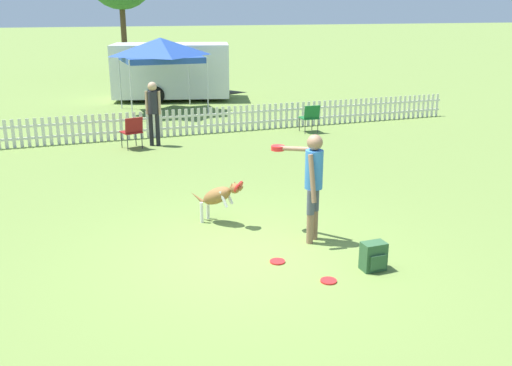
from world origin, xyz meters
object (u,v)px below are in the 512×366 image
at_px(leaping_dog, 219,196).
at_px(backpack_on_grass, 374,256).
at_px(frisbee_near_dog, 329,281).
at_px(spectator_standing, 153,107).
at_px(handler_person, 312,175).
at_px(frisbee_near_handler, 277,261).
at_px(folding_chair_blue_left, 132,130).
at_px(folding_chair_center, 310,116).
at_px(equipment_trailer, 172,70).
at_px(canopy_tent_main, 161,50).

relative_size(leaping_dog, backpack_on_grass, 2.11).
relative_size(frisbee_near_dog, spectator_standing, 0.13).
xyz_separation_m(handler_person, backpack_on_grass, (0.38, -1.30, -0.90)).
distance_m(handler_person, leaping_dog, 1.79).
bearing_deg(frisbee_near_handler, folding_chair_blue_left, 96.30).
relative_size(folding_chair_center, equipment_trailer, 0.15).
bearing_deg(backpack_on_grass, folding_chair_blue_left, 103.46).
distance_m(folding_chair_center, spectator_standing, 4.75).
bearing_deg(spectator_standing, frisbee_near_dog, 115.77).
bearing_deg(folding_chair_center, canopy_tent_main, -55.08).
xyz_separation_m(frisbee_near_dog, spectator_standing, (-0.68, 8.94, 1.05)).
distance_m(frisbee_near_dog, canopy_tent_main, 14.30).
height_order(handler_person, leaping_dog, handler_person).
xyz_separation_m(frisbee_near_dog, folding_chair_center, (4.04, 9.03, 0.49)).
bearing_deg(frisbee_near_handler, spectator_standing, 91.83).
bearing_deg(folding_chair_center, frisbee_near_dog, 66.87).
relative_size(frisbee_near_handler, frisbee_near_dog, 1.00).
bearing_deg(frisbee_near_handler, frisbee_near_dog, -63.07).
bearing_deg(canopy_tent_main, backpack_on_grass, -89.35).
height_order(backpack_on_grass, folding_chair_blue_left, folding_chair_blue_left).
bearing_deg(handler_person, spectator_standing, 55.55).
bearing_deg(leaping_dog, spectator_standing, -133.28).
xyz_separation_m(backpack_on_grass, folding_chair_center, (3.27, 8.91, 0.30)).
relative_size(leaping_dog, canopy_tent_main, 0.33).
bearing_deg(spectator_standing, frisbee_near_handler, 113.27).
xyz_separation_m(folding_chair_blue_left, spectator_standing, (0.62, 0.18, 0.54)).
height_order(frisbee_near_handler, folding_chair_blue_left, folding_chair_blue_left).
height_order(handler_person, frisbee_near_dog, handler_person).
relative_size(canopy_tent_main, equipment_trailer, 0.48).
xyz_separation_m(frisbee_near_handler, backpack_on_grass, (1.19, -0.71, 0.19)).
bearing_deg(equipment_trailer, canopy_tent_main, -92.74).
distance_m(frisbee_near_handler, spectator_standing, 8.19).
relative_size(folding_chair_center, spectator_standing, 0.49).
xyz_separation_m(handler_person, equipment_trailer, (1.20, 15.60, 0.08)).
bearing_deg(frisbee_near_dog, handler_person, 74.48).
bearing_deg(frisbee_near_handler, leaping_dog, 100.45).
xyz_separation_m(folding_chair_center, spectator_standing, (-4.72, -0.08, 0.56)).
xyz_separation_m(handler_person, folding_chair_blue_left, (-1.69, 7.34, -0.59)).
xyz_separation_m(canopy_tent_main, equipment_trailer, (0.98, 2.91, -1.03)).
height_order(folding_chair_blue_left, spectator_standing, spectator_standing).
height_order(leaping_dog, spectator_standing, spectator_standing).
relative_size(folding_chair_blue_left, canopy_tent_main, 0.32).
height_order(folding_chair_center, canopy_tent_main, canopy_tent_main).
bearing_deg(leaping_dog, folding_chair_blue_left, -127.53).
xyz_separation_m(handler_person, spectator_standing, (-1.07, 7.52, -0.05)).
xyz_separation_m(handler_person, folding_chair_center, (3.65, 7.61, -0.60)).
height_order(leaping_dog, frisbee_near_dog, leaping_dog).
height_order(backpack_on_grass, folding_chair_center, folding_chair_center).
relative_size(frisbee_near_dog, folding_chair_blue_left, 0.26).
height_order(leaping_dog, canopy_tent_main, canopy_tent_main).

